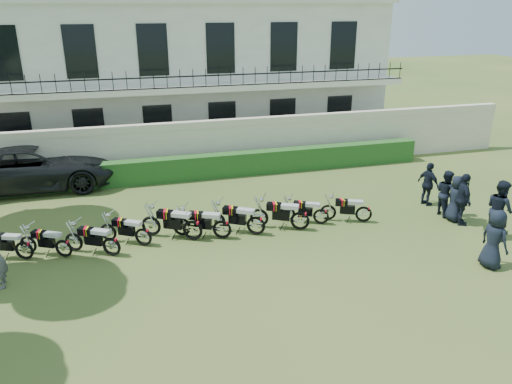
{
  "coord_description": "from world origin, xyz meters",
  "views": [
    {
      "loc": [
        -3.18,
        -12.83,
        7.03
      ],
      "look_at": [
        0.86,
        1.71,
        1.29
      ],
      "focal_mm": 35.0,
      "sensor_mm": 36.0,
      "label": 1
    }
  ],
  "objects_px": {
    "motorcycle_2": "(111,242)",
    "motorcycle_8": "(321,213)",
    "motorcycle_0": "(24,246)",
    "officer_1": "(499,209)",
    "motorcycle_5": "(222,225)",
    "officer_2": "(463,199)",
    "motorcycle_6": "(256,221)",
    "officer_4": "(446,193)",
    "motorcycle_4": "(193,225)",
    "officer_3": "(456,199)",
    "motorcycle_3": "(143,233)",
    "motorcycle_1": "(63,244)",
    "motorcycle_7": "(300,216)",
    "motorcycle_9": "(364,210)",
    "officer_5": "(428,184)",
    "suv": "(34,167)",
    "officer_0": "(494,239)"
  },
  "relations": [
    {
      "from": "motorcycle_0",
      "to": "officer_5",
      "type": "distance_m",
      "value": 13.71
    },
    {
      "from": "motorcycle_0",
      "to": "officer_2",
      "type": "height_order",
      "value": "officer_2"
    },
    {
      "from": "motorcycle_3",
      "to": "suv",
      "type": "distance_m",
      "value": 7.52
    },
    {
      "from": "motorcycle_6",
      "to": "officer_0",
      "type": "xyz_separation_m",
      "value": [
        5.85,
        -3.76,
        0.37
      ]
    },
    {
      "from": "motorcycle_2",
      "to": "motorcycle_8",
      "type": "distance_m",
      "value": 6.83
    },
    {
      "from": "motorcycle_5",
      "to": "officer_1",
      "type": "height_order",
      "value": "officer_1"
    },
    {
      "from": "motorcycle_2",
      "to": "officer_4",
      "type": "relative_size",
      "value": 1.0
    },
    {
      "from": "motorcycle_1",
      "to": "motorcycle_7",
      "type": "relative_size",
      "value": 0.85
    },
    {
      "from": "motorcycle_4",
      "to": "officer_3",
      "type": "bearing_deg",
      "value": -66.36
    },
    {
      "from": "suv",
      "to": "officer_0",
      "type": "height_order",
      "value": "suv"
    },
    {
      "from": "motorcycle_7",
      "to": "motorcycle_8",
      "type": "xyz_separation_m",
      "value": [
        0.85,
        0.25,
        -0.08
      ]
    },
    {
      "from": "officer_0",
      "to": "officer_2",
      "type": "relative_size",
      "value": 0.97
    },
    {
      "from": "motorcycle_9",
      "to": "officer_3",
      "type": "xyz_separation_m",
      "value": [
        3.06,
        -0.68,
        0.37
      ]
    },
    {
      "from": "motorcycle_8",
      "to": "motorcycle_7",
      "type": "bearing_deg",
      "value": 135.45
    },
    {
      "from": "motorcycle_0",
      "to": "officer_3",
      "type": "height_order",
      "value": "officer_3"
    },
    {
      "from": "officer_1",
      "to": "officer_2",
      "type": "distance_m",
      "value": 1.23
    },
    {
      "from": "motorcycle_5",
      "to": "officer_2",
      "type": "height_order",
      "value": "officer_2"
    },
    {
      "from": "motorcycle_2",
      "to": "officer_5",
      "type": "relative_size",
      "value": 1.01
    },
    {
      "from": "motorcycle_2",
      "to": "officer_5",
      "type": "height_order",
      "value": "officer_5"
    },
    {
      "from": "motorcycle_6",
      "to": "officer_4",
      "type": "xyz_separation_m",
      "value": [
        6.83,
        -0.18,
        0.33
      ]
    },
    {
      "from": "officer_0",
      "to": "officer_2",
      "type": "distance_m",
      "value": 2.93
    },
    {
      "from": "motorcycle_6",
      "to": "officer_1",
      "type": "distance_m",
      "value": 7.68
    },
    {
      "from": "officer_0",
      "to": "motorcycle_3",
      "type": "bearing_deg",
      "value": 57.8
    },
    {
      "from": "motorcycle_6",
      "to": "officer_4",
      "type": "relative_size",
      "value": 1.06
    },
    {
      "from": "motorcycle_1",
      "to": "motorcycle_2",
      "type": "relative_size",
      "value": 0.95
    },
    {
      "from": "motorcycle_3",
      "to": "officer_3",
      "type": "relative_size",
      "value": 0.97
    },
    {
      "from": "motorcycle_4",
      "to": "motorcycle_5",
      "type": "bearing_deg",
      "value": -69.34
    },
    {
      "from": "motorcycle_4",
      "to": "officer_1",
      "type": "distance_m",
      "value": 9.67
    },
    {
      "from": "motorcycle_7",
      "to": "officer_1",
      "type": "height_order",
      "value": "officer_1"
    },
    {
      "from": "officer_4",
      "to": "motorcycle_9",
      "type": "bearing_deg",
      "value": 87.77
    },
    {
      "from": "motorcycle_1",
      "to": "motorcycle_4",
      "type": "relative_size",
      "value": 0.84
    },
    {
      "from": "motorcycle_1",
      "to": "suv",
      "type": "bearing_deg",
      "value": 41.18
    },
    {
      "from": "officer_4",
      "to": "suv",
      "type": "bearing_deg",
      "value": 65.22
    },
    {
      "from": "motorcycle_5",
      "to": "motorcycle_9",
      "type": "height_order",
      "value": "motorcycle_5"
    },
    {
      "from": "motorcycle_3",
      "to": "officer_1",
      "type": "bearing_deg",
      "value": -70.43
    },
    {
      "from": "officer_0",
      "to": "officer_3",
      "type": "height_order",
      "value": "officer_0"
    },
    {
      "from": "motorcycle_6",
      "to": "officer_4",
      "type": "distance_m",
      "value": 6.84
    },
    {
      "from": "motorcycle_0",
      "to": "officer_1",
      "type": "distance_m",
      "value": 14.48
    },
    {
      "from": "officer_1",
      "to": "motorcycle_3",
      "type": "bearing_deg",
      "value": 83.15
    },
    {
      "from": "motorcycle_7",
      "to": "motorcycle_9",
      "type": "height_order",
      "value": "motorcycle_7"
    },
    {
      "from": "motorcycle_2",
      "to": "motorcycle_3",
      "type": "relative_size",
      "value": 1.04
    },
    {
      "from": "motorcycle_1",
      "to": "motorcycle_8",
      "type": "distance_m",
      "value": 8.17
    },
    {
      "from": "motorcycle_0",
      "to": "officer_5",
      "type": "bearing_deg",
      "value": -65.97
    },
    {
      "from": "motorcycle_3",
      "to": "motorcycle_9",
      "type": "bearing_deg",
      "value": -59.92
    },
    {
      "from": "motorcycle_8",
      "to": "motorcycle_9",
      "type": "relative_size",
      "value": 0.92
    },
    {
      "from": "motorcycle_3",
      "to": "motorcycle_5",
      "type": "distance_m",
      "value": 2.43
    },
    {
      "from": "motorcycle_2",
      "to": "officer_4",
      "type": "distance_m",
      "value": 11.31
    },
    {
      "from": "motorcycle_4",
      "to": "motorcycle_8",
      "type": "relative_size",
      "value": 1.22
    },
    {
      "from": "officer_4",
      "to": "motorcycle_1",
      "type": "bearing_deg",
      "value": 89.75
    },
    {
      "from": "motorcycle_9",
      "to": "officer_3",
      "type": "bearing_deg",
      "value": -79.48
    }
  ]
}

